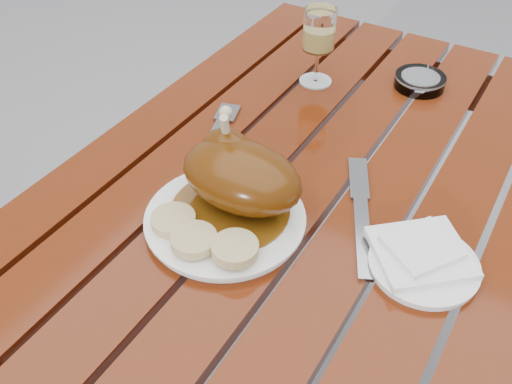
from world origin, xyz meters
TOP-DOWN VIEW (x-y plane):
  - table at (0.00, 0.00)m, footprint 0.80×1.20m
  - dinner_plate at (-0.07, -0.19)m, footprint 0.29×0.29m
  - roast_duck at (-0.07, -0.15)m, footprint 0.20×0.19m
  - bread_dumplings at (-0.07, -0.26)m, footprint 0.18×0.09m
  - wine_glass at (-0.14, 0.27)m, footprint 0.08×0.08m
  - side_plate at (0.23, -0.12)m, footprint 0.17×0.17m
  - napkin at (0.22, -0.11)m, footprint 0.18×0.18m
  - ashtray at (0.06, 0.37)m, footprint 0.12×0.12m
  - fork at (-0.21, -0.02)m, footprint 0.08×0.20m
  - knife at (0.12, -0.08)m, footprint 0.12×0.22m

SIDE VIEW (x-z plane):
  - table at x=0.00m, z-range 0.00..0.75m
  - knife at x=0.12m, z-range 0.75..0.76m
  - fork at x=-0.21m, z-range 0.75..0.76m
  - side_plate at x=0.23m, z-range 0.75..0.76m
  - dinner_plate at x=-0.07m, z-range 0.75..0.77m
  - ashtray at x=0.06m, z-range 0.75..0.78m
  - napkin at x=0.22m, z-range 0.76..0.77m
  - bread_dumplings at x=-0.07m, z-range 0.77..0.79m
  - roast_duck at x=-0.07m, z-range 0.75..0.89m
  - wine_glass at x=-0.14m, z-range 0.75..0.91m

